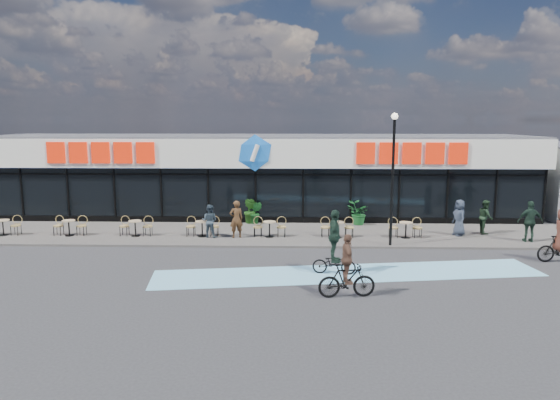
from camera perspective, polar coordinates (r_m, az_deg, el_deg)
name	(u,v)px	position (r m, az deg, el deg)	size (l,w,h in m)	color
ground	(242,261)	(19.78, -4.33, -6.96)	(120.00, 120.00, 0.00)	#28282B
sidewalk	(252,234)	(24.10, -3.22, -3.88)	(44.00, 5.00, 0.10)	#524F49
bike_lane	(348,273)	(18.34, 7.83, -8.29)	(14.00, 2.20, 0.01)	#6DAECD
building	(259,174)	(29.07, -2.36, 2.94)	(30.60, 6.57, 4.75)	black
lamp_post	(393,169)	(21.70, 12.78, 3.51)	(0.28, 0.28, 5.66)	black
bistro_set_0	(4,225)	(26.91, -28.99, -2.55)	(1.54, 0.62, 0.90)	tan
bistro_set_1	(70,226)	(25.46, -22.90, -2.73)	(1.54, 0.62, 0.90)	tan
bistro_set_2	(136,226)	(24.33, -16.15, -2.89)	(1.54, 0.62, 0.90)	tan
bistro_set_3	(203,227)	(23.56, -8.85, -3.02)	(1.54, 0.62, 0.90)	tan
bistro_set_4	(270,227)	(23.20, -1.19, -3.10)	(1.54, 0.62, 0.90)	tan
bistro_set_5	(337,227)	(23.26, 6.56, -3.13)	(1.54, 0.62, 0.90)	tan
bistro_set_6	(405,228)	(23.74, 14.14, -3.10)	(1.54, 0.62, 0.90)	tan
potted_plant_left	(256,213)	(26.10, -2.79, -1.45)	(0.64, 0.52, 1.17)	#134519
potted_plant_mid	(251,211)	(26.14, -3.39, -1.23)	(0.75, 0.60, 1.36)	#1F4C15
potted_plant_right	(358,213)	(26.09, 8.87, -1.49)	(1.10, 0.95, 1.22)	#185422
patron_left	(236,219)	(23.01, -5.02, -2.20)	(0.63, 0.41, 1.73)	#472E19
patron_right	(210,221)	(23.26, -8.05, -2.38)	(0.74, 0.58, 1.53)	#2B3944
pedestrian_a	(459,218)	(24.80, 19.80, -1.91)	(0.83, 0.54, 1.71)	#28303E
pedestrian_b	(486,217)	(25.72, 22.44, -1.78)	(0.79, 0.62, 1.63)	black
pedestrian_c	(530,221)	(24.77, 26.68, -2.20)	(1.08, 0.45, 1.85)	black
cyclist_a	(334,247)	(17.95, 6.23, -5.39)	(1.61, 1.16, 2.34)	black
cyclist_c	(347,273)	(15.74, 7.66, -8.26)	(1.85, 0.96, 2.02)	black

